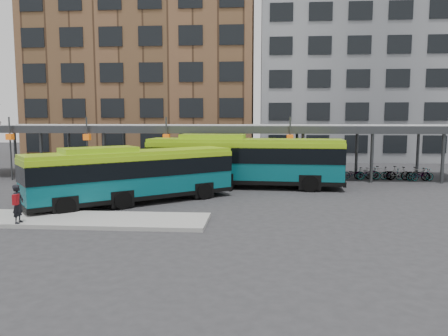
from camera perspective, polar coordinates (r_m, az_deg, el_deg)
ground at (r=22.72m, az=-5.09°, el=-5.42°), size 120.00×120.00×0.00m
boarding_island at (r=21.55m, az=-21.14°, el=-6.25°), size 14.00×3.00×0.18m
canopy at (r=35.00m, az=-1.72°, el=5.23°), size 40.00×6.53×4.80m
building_brick at (r=56.00m, az=-9.97°, el=12.88°), size 26.00×14.00×22.00m
building_grey at (r=55.55m, az=17.62°, el=11.69°), size 24.00×14.00×20.00m
bus_front at (r=24.49m, az=-11.79°, el=-0.74°), size 10.48×9.19×3.18m
bus_rear at (r=29.66m, az=2.58°, el=1.07°), size 13.23×3.58×3.61m
pedestrian at (r=20.81m, az=-25.31°, el=-4.22°), size 0.44×0.66×1.69m
bike_rack at (r=35.63m, az=21.07°, el=-0.71°), size 6.77×1.66×1.08m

